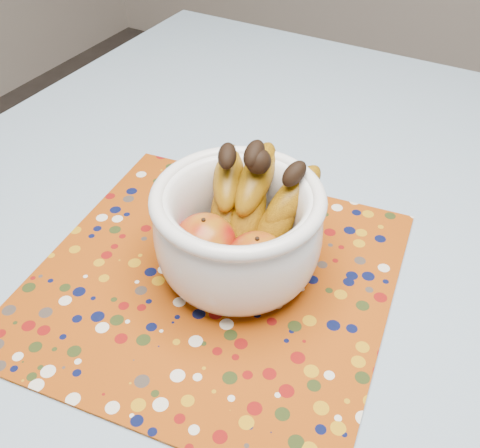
{
  "coord_description": "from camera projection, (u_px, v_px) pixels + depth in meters",
  "views": [
    {
      "loc": [
        0.17,
        -0.53,
        1.28
      ],
      "look_at": [
        -0.08,
        -0.08,
        0.84
      ],
      "focal_mm": 42.0,
      "sensor_mm": 36.0,
      "label": 1
    }
  ],
  "objects": [
    {
      "name": "tablecloth",
      "position": [
        321.0,
        254.0,
        0.76
      ],
      "size": [
        1.32,
        1.32,
        0.01
      ],
      "primitive_type": "cube",
      "color": "#668DAB",
      "rests_on": "table"
    },
    {
      "name": "placemat",
      "position": [
        213.0,
        279.0,
        0.71
      ],
      "size": [
        0.49,
        0.49,
        0.0
      ],
      "primitive_type": "cube",
      "rotation": [
        0.0,
        0.0,
        0.13
      ],
      "color": "#893607",
      "rests_on": "tablecloth"
    },
    {
      "name": "table",
      "position": [
        315.0,
        295.0,
        0.81
      ],
      "size": [
        1.2,
        1.2,
        0.75
      ],
      "color": "brown",
      "rests_on": "ground"
    },
    {
      "name": "fruit_bowl",
      "position": [
        242.0,
        220.0,
        0.68
      ],
      "size": [
        0.21,
        0.23,
        0.17
      ],
      "color": "white",
      "rests_on": "placemat"
    }
  ]
}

